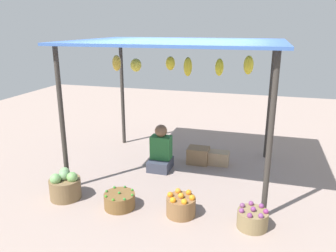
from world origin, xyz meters
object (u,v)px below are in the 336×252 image
at_px(vendor_person, 161,152).
at_px(basket_cabbages, 65,186).
at_px(wooden_crate_near_vendor, 218,158).
at_px(basket_purple_onions, 252,219).
at_px(wooden_crate_stacked_rear, 198,155).
at_px(basket_oranges, 181,205).
at_px(basket_green_chilies, 120,200).

distance_m(vendor_person, basket_cabbages, 1.69).
relative_size(basket_cabbages, wooden_crate_near_vendor, 1.22).
bearing_deg(basket_purple_onions, wooden_crate_stacked_rear, 120.02).
bearing_deg(vendor_person, wooden_crate_stacked_rear, 36.53).
bearing_deg(basket_oranges, wooden_crate_stacked_rear, 94.04).
xyz_separation_m(wooden_crate_near_vendor, wooden_crate_stacked_rear, (-0.36, -0.04, 0.03)).
distance_m(basket_cabbages, basket_purple_onions, 2.59).
xyz_separation_m(basket_green_chilies, basket_purple_onions, (1.74, 0.02, 0.02)).
bearing_deg(wooden_crate_stacked_rear, basket_purple_onions, -59.98).
bearing_deg(wooden_crate_near_vendor, basket_oranges, -97.40).
relative_size(vendor_person, wooden_crate_stacked_rear, 2.10).
xyz_separation_m(vendor_person, wooden_crate_stacked_rear, (0.57, 0.42, -0.15)).
xyz_separation_m(vendor_person, basket_purple_onions, (1.59, -1.36, -0.18)).
distance_m(basket_green_chilies, basket_oranges, 0.84).
bearing_deg(basket_green_chilies, basket_oranges, 3.57).
bearing_deg(wooden_crate_near_vendor, basket_green_chilies, -120.21).
bearing_deg(basket_cabbages, wooden_crate_stacked_rear, 48.59).
bearing_deg(basket_green_chilies, basket_purple_onions, 0.76).
height_order(basket_oranges, wooden_crate_near_vendor, basket_oranges).
distance_m(basket_green_chilies, wooden_crate_stacked_rear, 1.94).
height_order(basket_oranges, basket_purple_onions, basket_oranges).
height_order(vendor_person, basket_green_chilies, vendor_person).
height_order(basket_cabbages, basket_green_chilies, basket_cabbages).
distance_m(basket_oranges, wooden_crate_stacked_rear, 1.75).
bearing_deg(basket_purple_onions, vendor_person, 139.62).
relative_size(vendor_person, wooden_crate_near_vendor, 2.18).
xyz_separation_m(basket_oranges, wooden_crate_near_vendor, (0.23, 1.79, -0.02)).
bearing_deg(basket_cabbages, basket_purple_onions, -0.04).
relative_size(basket_purple_onions, wooden_crate_stacked_rear, 1.00).
height_order(basket_cabbages, wooden_crate_stacked_rear, basket_cabbages).
distance_m(vendor_person, wooden_crate_near_vendor, 1.05).
bearing_deg(wooden_crate_near_vendor, vendor_person, -153.36).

